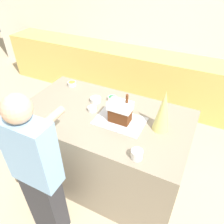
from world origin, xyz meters
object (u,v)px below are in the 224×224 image
at_px(candy_bowl_far_left, 72,84).
at_px(person, 38,173).
at_px(candy_bowl_beside_tree, 112,98).
at_px(candy_bowl_behind_tray, 96,99).
at_px(candy_bowl_near_tray_left, 92,109).
at_px(mug, 137,154).
at_px(baking_tray, 120,121).
at_px(decorative_tree, 163,111).
at_px(gingerbread_house, 120,111).

relative_size(candy_bowl_far_left, person, 0.07).
relative_size(candy_bowl_far_left, candy_bowl_beside_tree, 1.08).
relative_size(candy_bowl_far_left, candy_bowl_behind_tray, 0.88).
bearing_deg(candy_bowl_near_tray_left, person, -94.45).
bearing_deg(mug, candy_bowl_behind_tray, 141.01).
relative_size(candy_bowl_behind_tray, person, 0.08).
relative_size(baking_tray, candy_bowl_near_tray_left, 5.08).
bearing_deg(decorative_tree, person, -133.14).
bearing_deg(candy_bowl_beside_tree, decorative_tree, -21.00).
xyz_separation_m(gingerbread_house, candy_bowl_near_tray_left, (-0.32, 0.03, -0.10)).
height_order(candy_bowl_near_tray_left, person, person).
bearing_deg(baking_tray, candy_bowl_behind_tray, 152.49).
distance_m(candy_bowl_behind_tray, person, 0.96).
distance_m(candy_bowl_far_left, candy_bowl_near_tray_left, 0.59).
bearing_deg(gingerbread_house, decorative_tree, 9.70).
bearing_deg(decorative_tree, mug, -99.04).
relative_size(decorative_tree, person, 0.26).
xyz_separation_m(decorative_tree, candy_bowl_far_left, (-1.19, 0.31, -0.18)).
distance_m(baking_tray, person, 0.85).
bearing_deg(person, candy_bowl_beside_tree, 81.44).
bearing_deg(gingerbread_house, candy_bowl_behind_tray, 152.54).
bearing_deg(candy_bowl_beside_tree, gingerbread_house, -52.46).
height_order(candy_bowl_near_tray_left, candy_bowl_behind_tray, candy_bowl_behind_tray).
distance_m(candy_bowl_far_left, candy_bowl_behind_tray, 0.47).
relative_size(decorative_tree, candy_bowl_beside_tree, 4.22).
height_order(gingerbread_house, mug, gingerbread_house).
relative_size(gingerbread_house, decorative_tree, 0.73).
bearing_deg(candy_bowl_beside_tree, baking_tray, -52.53).
bearing_deg(candy_bowl_near_tray_left, gingerbread_house, -5.92).
relative_size(decorative_tree, candy_bowl_near_tray_left, 4.31).
relative_size(candy_bowl_near_tray_left, candy_bowl_behind_tray, 0.80).
height_order(candy_bowl_behind_tray, person, person).
xyz_separation_m(candy_bowl_far_left, mug, (1.12, -0.74, 0.01)).
distance_m(gingerbread_house, candy_bowl_far_left, 0.90).
bearing_deg(candy_bowl_beside_tree, candy_bowl_behind_tray, -145.64).
bearing_deg(candy_bowl_beside_tree, mug, -50.68).
relative_size(baking_tray, candy_bowl_behind_tray, 4.05).
xyz_separation_m(baking_tray, decorative_tree, (0.38, 0.06, 0.20)).
xyz_separation_m(baking_tray, gingerbread_house, (0.00, 0.00, 0.12)).
relative_size(decorative_tree, candy_bowl_behind_tray, 3.44).
xyz_separation_m(candy_bowl_behind_tray, mug, (0.69, -0.56, 0.01)).
xyz_separation_m(baking_tray, candy_bowl_far_left, (-0.81, 0.38, 0.02)).
bearing_deg(person, candy_bowl_far_left, 110.61).
relative_size(decorative_tree, mug, 4.22).
height_order(gingerbread_house, candy_bowl_far_left, gingerbread_house).
xyz_separation_m(gingerbread_house, candy_bowl_behind_tray, (-0.38, 0.20, -0.09)).
xyz_separation_m(decorative_tree, mug, (-0.07, -0.42, -0.16)).
bearing_deg(gingerbread_house, candy_bowl_far_left, 155.08).
bearing_deg(gingerbread_house, candy_bowl_near_tray_left, 174.08).
distance_m(candy_bowl_far_left, person, 1.21).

